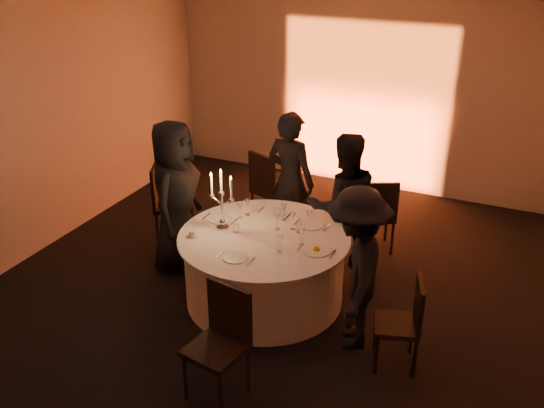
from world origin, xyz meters
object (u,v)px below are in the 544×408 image
at_px(chair_front, 222,336).
at_px(coffee_cup, 192,234).
at_px(guest_right, 356,269).
at_px(banquet_table, 264,268).
at_px(guest_left, 175,197).
at_px(guest_back_left, 290,181).
at_px(chair_left, 167,199).
at_px(chair_back_left, 268,185).
at_px(candelabra, 222,208).
at_px(chair_back_right, 378,211).
at_px(chair_right, 405,319).
at_px(guest_back_right, 343,206).

distance_m(chair_front, coffee_cup, 1.48).
bearing_deg(coffee_cup, guest_right, 0.71).
relative_size(banquet_table, chair_front, 1.77).
height_order(guest_left, guest_back_left, guest_left).
bearing_deg(guest_left, chair_left, 34.13).
height_order(banquet_table, chair_back_left, chair_back_left).
height_order(guest_left, candelabra, guest_left).
bearing_deg(chair_back_right, candelabra, 24.42).
height_order(chair_left, coffee_cup, chair_left).
distance_m(coffee_cup, candelabra, 0.41).
relative_size(banquet_table, chair_right, 2.02).
height_order(chair_left, chair_front, chair_left).
relative_size(chair_back_right, coffee_cup, 8.78).
relative_size(chair_right, guest_right, 0.55).
height_order(guest_left, guest_right, guest_left).
xyz_separation_m(chair_back_right, guest_right, (0.28, -1.82, 0.27)).
height_order(guest_right, candelabra, guest_right).
bearing_deg(guest_back_right, guest_back_left, -57.04).
xyz_separation_m(chair_front, guest_back_right, (0.29, 2.30, 0.28)).
bearing_deg(chair_back_left, guest_back_right, 171.72).
xyz_separation_m(banquet_table, guest_left, (-1.21, 0.21, 0.51)).
distance_m(chair_back_left, candelabra, 1.67).
bearing_deg(chair_back_right, coffee_cup, 25.14).
xyz_separation_m(guest_left, guest_right, (2.29, -0.51, -0.09)).
distance_m(chair_right, coffee_cup, 2.31).
xyz_separation_m(chair_left, chair_right, (3.28, -1.14, -0.08)).
distance_m(guest_back_right, guest_right, 1.28).
xyz_separation_m(guest_back_right, guest_right, (0.52, -1.17, -0.04)).
distance_m(banquet_table, chair_left, 1.82).
height_order(chair_back_right, guest_left, guest_left).
bearing_deg(chair_back_left, banquet_table, 134.53).
bearing_deg(candelabra, guest_left, 161.74).
bearing_deg(banquet_table, chair_right, -15.47).
xyz_separation_m(chair_left, coffee_cup, (1.00, -1.01, 0.22)).
relative_size(chair_back_left, guest_right, 0.65).
height_order(chair_back_right, coffee_cup, chair_back_right).
xyz_separation_m(banquet_table, chair_back_right, (0.81, 1.51, 0.16)).
distance_m(guest_left, guest_back_left, 1.41).
height_order(coffee_cup, candelabra, candelabra).
height_order(chair_right, chair_front, chair_front).
bearing_deg(banquet_table, guest_back_left, 100.18).
bearing_deg(chair_back_right, banquet_table, 35.95).
bearing_deg(chair_front, guest_back_right, 92.72).
distance_m(guest_left, coffee_cup, 0.76).
bearing_deg(guest_back_left, banquet_table, 110.37).
bearing_deg(banquet_table, guest_right, -15.48).
bearing_deg(chair_back_left, guest_right, 154.47).
height_order(banquet_table, chair_right, chair_right).
distance_m(banquet_table, chair_back_right, 1.72).
height_order(chair_back_left, chair_front, chair_back_left).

